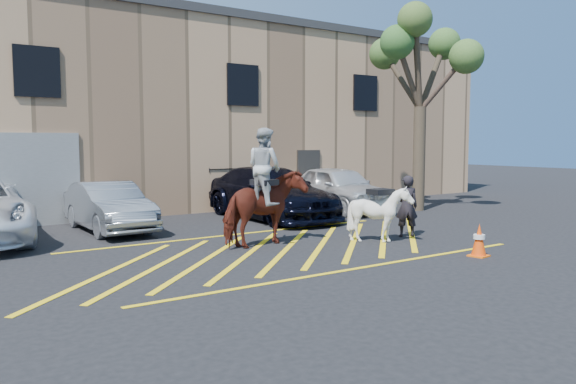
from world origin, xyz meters
TOP-DOWN VIEW (x-y plane):
  - ground at (0.00, 0.00)m, footprint 90.00×90.00m
  - car_silver_sedan at (-2.65, 4.76)m, footprint 1.55×4.25m
  - car_blue_suv at (2.59, 4.45)m, footprint 2.38×5.83m
  - car_white_suv at (5.75, 4.77)m, footprint 2.28×4.98m
  - handler at (3.61, -0.67)m, footprint 0.72×0.65m
  - warehouse at (-0.01, 11.99)m, footprint 32.42×10.20m
  - hatching_zone at (-0.00, -0.30)m, footprint 12.60×5.12m
  - mounted_bay at (-0.22, 0.34)m, footprint 2.32×1.38m
  - saddled_white at (2.45, -0.87)m, footprint 1.21×1.34m
  - traffic_cone at (3.03, -3.40)m, footprint 0.44×0.44m
  - tree at (8.24, 3.18)m, footprint 3.99×4.37m

SIDE VIEW (x-z plane):
  - ground at x=0.00m, z-range 0.00..0.00m
  - hatching_zone at x=0.00m, z-range 0.00..0.01m
  - traffic_cone at x=3.03m, z-range 0.00..0.73m
  - car_silver_sedan at x=-2.65m, z-range 0.00..1.39m
  - saddled_white at x=2.45m, z-range 0.01..1.45m
  - handler at x=3.61m, z-range 0.00..1.64m
  - car_white_suv at x=5.75m, z-range 0.00..1.66m
  - car_blue_suv at x=2.59m, z-range 0.00..1.69m
  - mounted_bay at x=-0.22m, z-range -0.28..2.59m
  - warehouse at x=-0.01m, z-range 0.00..7.30m
  - tree at x=8.24m, z-range 2.04..9.35m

